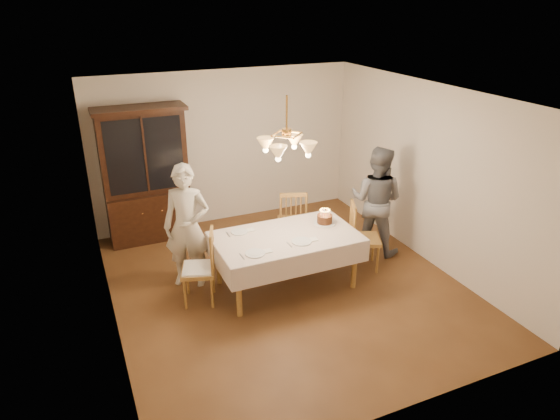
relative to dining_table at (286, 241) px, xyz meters
name	(u,v)px	position (x,y,z in m)	size (l,w,h in m)	color
ground	(286,285)	(0.00, 0.00, -0.68)	(5.00, 5.00, 0.00)	#543118
room_shell	(286,177)	(0.00, 0.00, 0.90)	(5.00, 5.00, 5.00)	white
dining_table	(286,241)	(0.00, 0.00, 0.00)	(1.90, 1.10, 0.76)	olive
china_hutch	(146,177)	(-1.41, 2.25, 0.36)	(1.38, 0.54, 2.16)	black
chair_far_side	(292,222)	(0.54, 0.97, -0.24)	(0.56, 0.55, 1.00)	olive
chair_left_end	(199,270)	(-1.17, 0.10, -0.23)	(0.54, 0.55, 1.00)	olive
chair_right_end	(364,240)	(1.24, 0.01, -0.24)	(0.56, 0.57, 1.00)	olive
elderly_woman	(187,227)	(-1.18, 0.60, 0.17)	(0.62, 0.41, 1.71)	beige
adult_in_grey	(376,200)	(1.67, 0.40, 0.15)	(0.81, 0.63, 1.67)	slate
birthday_cake	(325,220)	(0.65, 0.13, 0.14)	(0.30, 0.30, 0.21)	white
place_setting_near_left	(256,253)	(-0.54, -0.31, 0.08)	(0.40, 0.25, 0.02)	white
place_setting_near_right	(302,241)	(0.12, -0.25, 0.08)	(0.41, 0.26, 0.02)	white
place_setting_far_left	(240,232)	(-0.52, 0.34, 0.08)	(0.37, 0.23, 0.02)	white
chandelier	(287,147)	(0.00, 0.00, 1.29)	(0.62, 0.62, 0.73)	#BF8C3F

